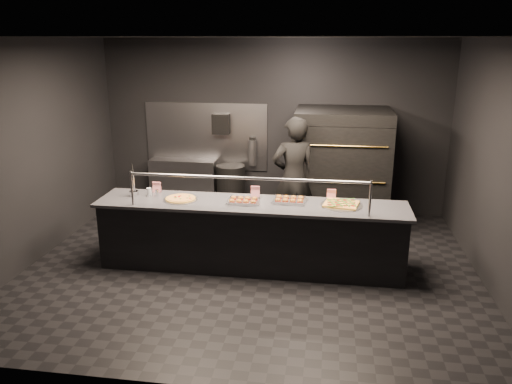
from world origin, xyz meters
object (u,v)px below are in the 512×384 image
Objects in this scene: pizza_oven at (341,167)px; service_counter at (251,235)px; prep_shelf at (184,184)px; slider_tray_a at (243,201)px; towel_dispenser at (221,124)px; round_pizza at (181,199)px; fire_extinguisher at (252,152)px; worker at (294,178)px; slider_tray_b at (289,200)px; square_pizza at (341,204)px; trash_bin at (231,189)px; beer_tap at (133,186)px.

service_counter is at bearing -122.27° from pizza_oven.
slider_tray_a is at bearing -57.13° from prep_shelf.
towel_dispenser is 2.48m from round_pizza.
worker reaches higher than fire_extinguisher.
prep_shelf is 2.81m from slider_tray_a.
towel_dispenser is 1.89m from worker.
service_counter is at bearing -55.41° from prep_shelf.
slider_tray_a is (-1.30, -1.90, -0.02)m from pizza_oven.
pizza_oven is 2.23m from towel_dispenser.
round_pizza is at bearing -179.33° from slider_tray_a.
round_pizza is 1.00× the size of slider_tray_a.
service_counter reaches higher than slider_tray_b.
towel_dispenser reaches higher than square_pizza.
pizza_oven is at bearing -9.52° from trash_bin.
towel_dispenser is at bearing 72.52° from beer_tap.
round_pizza is at bearing -178.09° from square_pizza.
beer_tap is 2.43m from trash_bin.
worker is (-0.73, -0.67, -0.03)m from pizza_oven.
round_pizza is at bearing -138.38° from pizza_oven.
round_pizza is (-2.15, -1.91, -0.03)m from pizza_oven.
towel_dispenser is (0.70, 0.07, 1.10)m from prep_shelf.
service_counter is 2.18× the size of worker.
prep_shelf is 3.61m from square_pizza.
towel_dispenser is 0.69× the size of fire_extinguisher.
pizza_oven is at bearing 57.73° from service_counter.
pizza_oven is 2.88m from prep_shelf.
square_pizza is at bearing -39.18° from prep_shelf.
trash_bin is (-1.91, 0.32, -0.54)m from pizza_oven.
pizza_oven is 3.78× the size of fire_extinguisher.
trash_bin is (0.24, 2.23, -0.51)m from round_pizza.
round_pizza is at bearing -103.98° from fire_extinguisher.
fire_extinguisher is 2.66m from beer_tap.
fire_extinguisher is at bearing 61.22° from beer_tap.
pizza_oven reaches higher than fire_extinguisher.
fire_extinguisher is 1.10× the size of round_pizza.
prep_shelf is 2.24× the size of square_pizza.
round_pizza is at bearing -74.42° from prep_shelf.
slider_tray_a is at bearing -168.86° from slider_tray_b.
square_pizza is (2.80, -0.01, -0.12)m from beer_tap.
square_pizza is (2.12, 0.07, 0.00)m from round_pizza.
beer_tap reaches higher than fire_extinguisher.
beer_tap is at bearing -107.48° from towel_dispenser.
slider_tray_a is 0.24× the size of worker.
pizza_oven is 4.07× the size of slider_tray_b.
prep_shelf is at bearing 124.59° from service_counter.
round_pizza reaches higher than prep_shelf.
trash_bin is at bearing 170.48° from pizza_oven.
pizza_oven reaches higher than round_pizza.
fire_extinguisher reaches higher than square_pizza.
beer_tap is 2.41m from worker.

